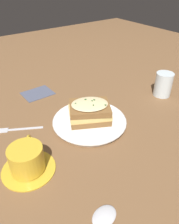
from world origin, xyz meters
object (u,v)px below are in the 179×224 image
at_px(sandwich, 90,111).
at_px(teacup_with_saucer, 27,160).
at_px(water_glass, 163,84).
at_px(dinner_plate, 90,121).
at_px(spoon, 101,220).
at_px(napkin, 38,93).
at_px(fork, 8,130).

xyz_separation_m(sandwich, teacup_with_saucer, (0.24, 0.06, -0.02)).
bearing_deg(water_glass, sandwich, -2.48).
height_order(dinner_plate, spoon, dinner_plate).
bearing_deg(napkin, fork, 42.54).
distance_m(water_glass, fork, 0.59).
distance_m(dinner_plate, spoon, 0.33).
bearing_deg(sandwich, dinner_plate, 12.95).
height_order(teacup_with_saucer, water_glass, water_glass).
bearing_deg(napkin, sandwich, 100.20).
relative_size(sandwich, water_glass, 1.70).
xyz_separation_m(dinner_plate, water_glass, (-0.34, 0.01, 0.04)).
bearing_deg(napkin, dinner_plate, 100.13).
xyz_separation_m(water_glass, fork, (0.57, -0.14, -0.04)).
height_order(dinner_plate, teacup_with_saucer, teacup_with_saucer).
xyz_separation_m(fork, napkin, (-0.18, -0.16, 0.00)).
relative_size(water_glass, fork, 0.57).
distance_m(sandwich, spoon, 0.33).
bearing_deg(water_glass, napkin, -37.18).
distance_m(dinner_plate, napkin, 0.29).
bearing_deg(teacup_with_saucer, fork, 26.70).
bearing_deg(spoon, water_glass, 106.38).
bearing_deg(water_glass, fork, -13.48).
bearing_deg(napkin, water_glass, 142.82).
distance_m(sandwich, teacup_with_saucer, 0.25).
bearing_deg(dinner_plate, water_glass, 177.54).
distance_m(dinner_plate, fork, 0.26).
bearing_deg(sandwich, fork, -28.17).
height_order(spoon, napkin, spoon).
height_order(teacup_with_saucer, fork, teacup_with_saucer).
height_order(sandwich, water_glass, water_glass).
relative_size(fork, napkin, 1.41).
bearing_deg(teacup_with_saucer, sandwich, -45.24).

